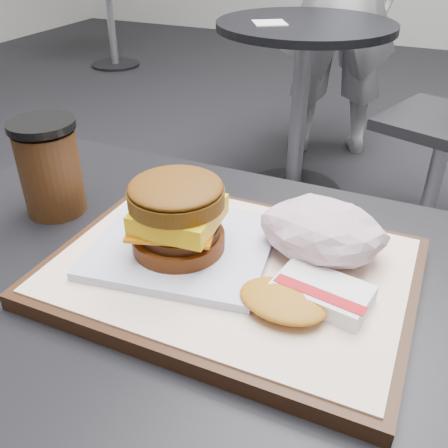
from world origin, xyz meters
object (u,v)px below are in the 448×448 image
breakfast_sandwich (179,223)px  neighbor_table (302,73)px  customer_table (193,413)px  coffee_cup (50,168)px  hash_brown (305,296)px  crumpled_wrapper (323,231)px  serving_tray (231,271)px

breakfast_sandwich → neighbor_table: size_ratio=0.28×
customer_table → coffee_cup: size_ratio=6.42×
hash_brown → crumpled_wrapper: 0.09m
neighbor_table → hash_brown: bearing=-74.0°
breakfast_sandwich → coffee_cup: bearing=167.9°
customer_table → breakfast_sandwich: bearing=123.8°
breakfast_sandwich → customer_table: bearing=-56.2°
serving_tray → crumpled_wrapper: size_ratio=2.86×
crumpled_wrapper → hash_brown: bearing=-85.3°
serving_tray → hash_brown: hash_brown is taller
serving_tray → breakfast_sandwich: breakfast_sandwich is taller
customer_table → coffee_cup: (-0.24, 0.09, 0.25)m
serving_tray → crumpled_wrapper: 0.11m
coffee_cup → customer_table: bearing=-20.3°
serving_tray → neighbor_table: serving_tray is taller
coffee_cup → neighbor_table: bearing=94.0°
hash_brown → neighbor_table: size_ratio=0.17×
neighbor_table → breakfast_sandwich: bearing=-78.7°
serving_tray → hash_brown: 0.10m
serving_tray → coffee_cup: size_ratio=3.05×
customer_table → coffee_cup: coffee_cup is taller
customer_table → hash_brown: hash_brown is taller
customer_table → crumpled_wrapper: 0.28m
hash_brown → crumpled_wrapper: crumpled_wrapper is taller
breakfast_sandwich → crumpled_wrapper: size_ratio=1.60×
customer_table → serving_tray: size_ratio=2.11×
customer_table → breakfast_sandwich: (-0.03, 0.04, 0.24)m
neighbor_table → coffee_cup: bearing=-86.0°
breakfast_sandwich → coffee_cup: 0.22m
breakfast_sandwich → coffee_cup: coffee_cup is taller
serving_tray → neighbor_table: size_ratio=0.51×
crumpled_wrapper → breakfast_sandwich: bearing=-156.5°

